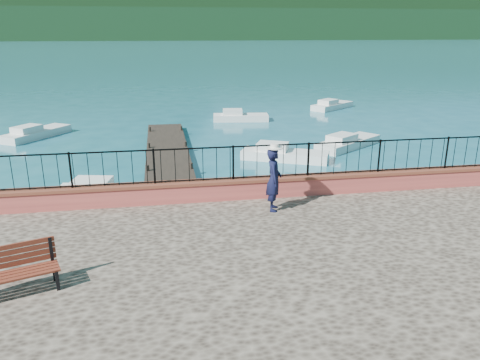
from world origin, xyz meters
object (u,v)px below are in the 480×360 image
object	(u,v)px
boat_0	(108,190)
boat_5	(332,104)
person	(274,180)
boat_2	(349,140)
boat_3	(36,130)
boat_1	(285,151)
boat_4	(241,115)
park_bench	(12,281)

from	to	relation	value
boat_0	boat_5	xyz separation A→B (m)	(15.22, 18.18, 0.00)
person	boat_0	bearing A→B (deg)	57.39
person	boat_2	bearing A→B (deg)	-18.84
boat_0	boat_5	size ratio (longest dim) A/B	0.92
boat_3	boat_5	size ratio (longest dim) A/B	1.03
person	boat_1	bearing A→B (deg)	-4.51
boat_1	boat_3	distance (m)	14.53
boat_1	boat_4	bearing A→B (deg)	116.97
boat_3	boat_4	world-z (taller)	same
person	boat_1	size ratio (longest dim) A/B	0.43
park_bench	person	xyz separation A→B (m)	(5.71, 3.33, 0.58)
boat_0	boat_5	world-z (taller)	same
park_bench	boat_4	bearing A→B (deg)	50.94
park_bench	person	size ratio (longest dim) A/B	1.01
person	boat_4	xyz separation A→B (m)	(2.48, 19.33, -1.66)
boat_2	boat_5	world-z (taller)	same
park_bench	boat_2	xyz separation A→B (m)	(12.43, 14.33, -1.08)
person	boat_1	distance (m)	9.73
park_bench	boat_4	world-z (taller)	park_bench
person	boat_3	distance (m)	19.07
boat_3	boat_4	distance (m)	12.73
boat_1	boat_4	world-z (taller)	same
boat_0	boat_4	size ratio (longest dim) A/B	1.02
person	boat_4	distance (m)	19.56
person	boat_5	xyz separation A→B (m)	(10.36, 23.08, -1.66)
boat_0	boat_2	xyz separation A→B (m)	(11.59, 6.09, 0.00)
park_bench	person	bearing A→B (deg)	11.08
boat_5	boat_2	bearing A→B (deg)	-143.91
boat_4	boat_0	bearing A→B (deg)	-109.88
boat_3	boat_5	bearing A→B (deg)	-38.10
park_bench	boat_1	world-z (taller)	park_bench
boat_1	boat_5	size ratio (longest dim) A/B	0.99
boat_5	park_bench	bearing A→B (deg)	-158.48
boat_3	boat_5	xyz separation A→B (m)	(20.23, 6.85, 0.00)
park_bench	boat_0	distance (m)	8.35
person	boat_4	size ratio (longest dim) A/B	0.47
boat_0	boat_5	bearing A→B (deg)	61.81
person	boat_5	bearing A→B (deg)	-11.57
park_bench	boat_2	bearing A→B (deg)	29.85
park_bench	boat_1	bearing A→B (deg)	36.47
park_bench	boat_0	size ratio (longest dim) A/B	0.46
person	boat_4	bearing A→B (deg)	5.31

